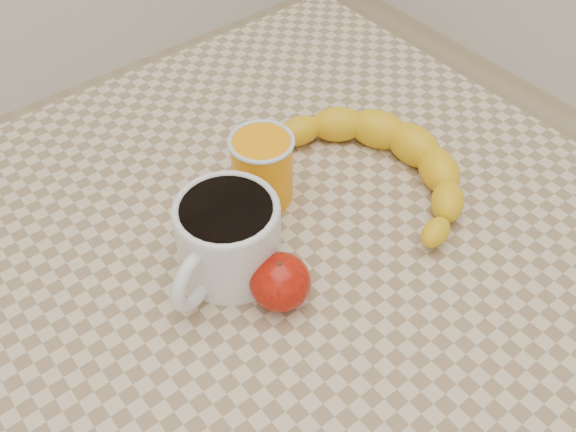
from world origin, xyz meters
TOP-DOWN VIEW (x-y plane):
  - table at (0.00, 0.00)m, footprint 0.80×0.80m
  - coffee_mug at (-0.09, -0.01)m, footprint 0.17×0.15m
  - orange_juice_glass at (0.01, 0.06)m, footprint 0.08×0.08m
  - apple at (-0.07, -0.08)m, footprint 0.08×0.08m
  - banana at (0.13, -0.00)m, footprint 0.28×0.36m

SIDE VIEW (x-z plane):
  - table at x=0.00m, z-range 0.29..1.04m
  - banana at x=0.13m, z-range 0.75..0.80m
  - apple at x=-0.07m, z-range 0.75..0.81m
  - orange_juice_glass at x=0.01m, z-range 0.75..0.84m
  - coffee_mug at x=-0.09m, z-range 0.75..0.85m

